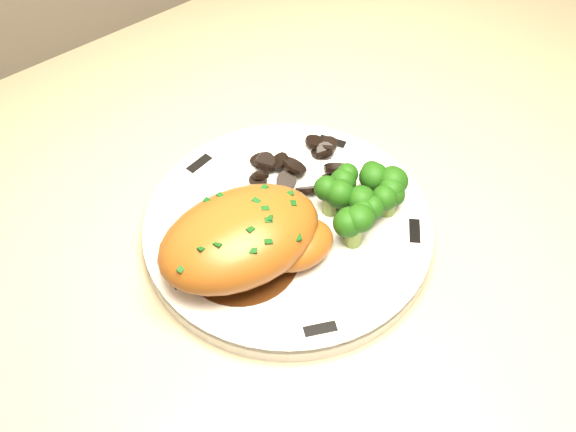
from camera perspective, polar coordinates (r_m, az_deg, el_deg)
plate at (r=0.63m, az=0.00°, el=-1.07°), size 0.28×0.28×0.02m
rim_accent_0 at (r=0.69m, az=3.51°, el=5.88°), size 0.02×0.03×0.00m
rim_accent_1 at (r=0.67m, az=-7.02°, el=4.12°), size 0.03×0.01×0.00m
rim_accent_2 at (r=0.60m, az=-9.02°, el=-4.73°), size 0.01×0.03×0.00m
rim_accent_3 at (r=0.56m, az=2.56°, el=-8.92°), size 0.03×0.02×0.00m
rim_accent_4 at (r=0.63m, az=9.97°, el=-1.19°), size 0.02×0.03×0.00m
gravy_pool at (r=0.60m, az=-3.72°, el=-3.31°), size 0.10×0.10×0.00m
chicken_breast at (r=0.58m, az=-3.32°, el=-1.78°), size 0.15×0.11×0.05m
mushroom_pile at (r=0.66m, az=0.79°, el=3.95°), size 0.09×0.07×0.03m
broccoli_florets at (r=0.62m, az=6.07°, el=1.69°), size 0.09×0.07×0.03m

